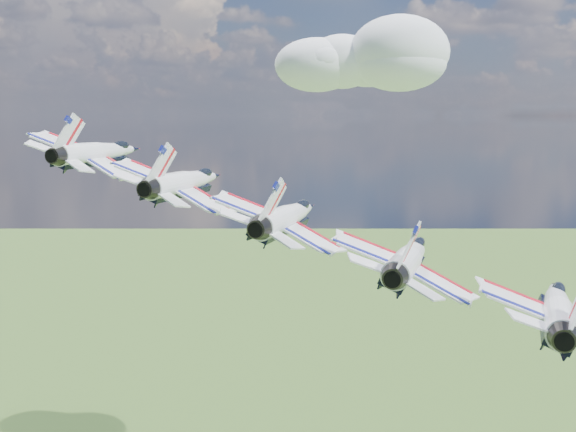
{
  "coord_description": "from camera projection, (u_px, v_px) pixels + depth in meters",
  "views": [
    {
      "loc": [
        -25.64,
        -57.96,
        155.14
      ],
      "look_at": [
        -17.42,
        6.78,
        146.07
      ],
      "focal_mm": 45.0,
      "sensor_mm": 36.0,
      "label": 1
    }
  ],
  "objects": [
    {
      "name": "cloud_far",
      "position": [
        356.0,
        62.0,
        262.72
      ],
      "size": [
        53.98,
        42.41,
        21.21
      ],
      "primitive_type": "ellipsoid",
      "color": "white"
    },
    {
      "name": "jet_0",
      "position": [
        100.0,
        152.0,
        77.69
      ],
      "size": [
        19.18,
        21.41,
        9.41
      ],
      "primitive_type": null,
      "rotation": [
        0.0,
        0.39,
        -0.44
      ],
      "color": "white"
    },
    {
      "name": "jet_1",
      "position": [
        186.0,
        181.0,
        71.79
      ],
      "size": [
        19.18,
        21.41,
        9.41
      ],
      "primitive_type": null,
      "rotation": [
        0.0,
        0.39,
        -0.44
      ],
      "color": "silver"
    },
    {
      "name": "jet_2",
      "position": [
        288.0,
        216.0,
        65.89
      ],
      "size": [
        19.18,
        21.41,
        9.41
      ],
      "primitive_type": null,
      "rotation": [
        0.0,
        0.39,
        -0.44
      ],
      "color": "white"
    },
    {
      "name": "jet_3",
      "position": [
        410.0,
        257.0,
        59.99
      ],
      "size": [
        19.18,
        21.41,
        9.41
      ],
      "primitive_type": null,
      "rotation": [
        0.0,
        0.39,
        -0.44
      ],
      "color": "white"
    },
    {
      "name": "jet_4",
      "position": [
        558.0,
        308.0,
        54.09
      ],
      "size": [
        19.18,
        21.41,
        9.41
      ],
      "primitive_type": null,
      "rotation": [
        0.0,
        0.39,
        -0.44
      ],
      "color": "white"
    }
  ]
}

